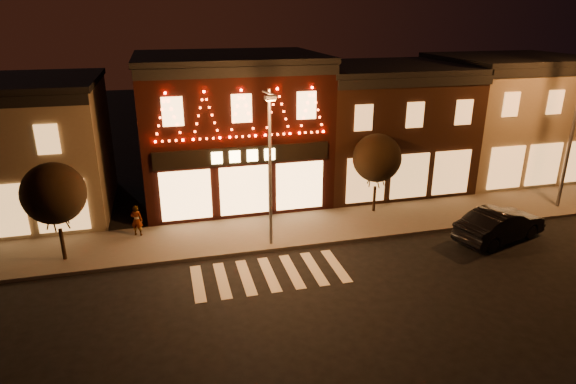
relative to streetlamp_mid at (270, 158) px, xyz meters
name	(u,v)px	position (x,y,z in m)	size (l,w,h in m)	color
ground	(294,329)	(-0.63, -6.39, -4.41)	(120.00, 120.00, 0.00)	black
sidewalk_far	(291,230)	(1.37, 1.61, -4.33)	(44.00, 4.00, 0.15)	#47423D
building_pulp	(231,127)	(-0.63, 7.59, -0.24)	(10.20, 8.34, 8.30)	black
building_right_a	(382,125)	(8.87, 7.60, -0.65)	(9.20, 8.28, 7.50)	#371D13
building_right_b	(506,116)	(17.87, 7.60, -0.50)	(9.20, 8.28, 7.80)	#736752
streetlamp_mid	(270,158)	(0.00, 0.00, 0.00)	(0.58, 1.67, 7.26)	#59595E
tree_left	(54,193)	(-9.19, 0.96, -1.16)	(2.65, 2.65, 4.43)	black
tree_right	(377,158)	(6.40, 2.74, -1.23)	(2.59, 2.59, 4.32)	black
dark_sedan	(500,225)	(10.91, -1.90, -3.61)	(1.70, 4.88, 1.61)	black
pedestrian	(137,220)	(-6.10, 2.74, -3.48)	(0.57, 0.37, 1.56)	gray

